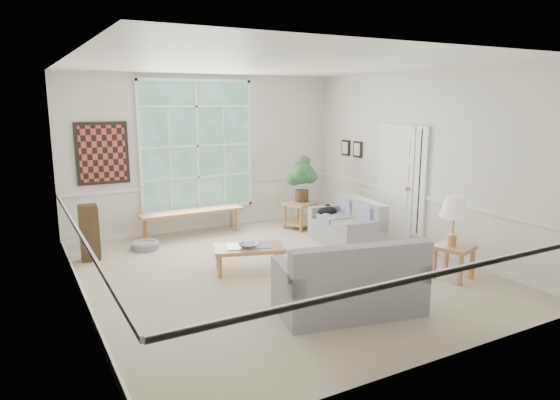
# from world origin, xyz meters

# --- Properties ---
(floor) EXTENTS (5.50, 6.00, 0.01)m
(floor) POSITION_xyz_m (0.00, 0.00, -0.01)
(floor) COLOR #AFA28E
(floor) RESTS_ON ground
(ceiling) EXTENTS (5.50, 6.00, 0.02)m
(ceiling) POSITION_xyz_m (0.00, 0.00, 3.00)
(ceiling) COLOR white
(ceiling) RESTS_ON ground
(wall_back) EXTENTS (5.50, 0.02, 3.00)m
(wall_back) POSITION_xyz_m (0.00, 3.00, 1.50)
(wall_back) COLOR silver
(wall_back) RESTS_ON ground
(wall_front) EXTENTS (5.50, 0.02, 3.00)m
(wall_front) POSITION_xyz_m (0.00, -3.00, 1.50)
(wall_front) COLOR silver
(wall_front) RESTS_ON ground
(wall_left) EXTENTS (0.02, 6.00, 3.00)m
(wall_left) POSITION_xyz_m (-2.75, 0.00, 1.50)
(wall_left) COLOR silver
(wall_left) RESTS_ON ground
(wall_right) EXTENTS (0.02, 6.00, 3.00)m
(wall_right) POSITION_xyz_m (2.75, 0.00, 1.50)
(wall_right) COLOR silver
(wall_right) RESTS_ON ground
(window_back) EXTENTS (2.30, 0.08, 2.40)m
(window_back) POSITION_xyz_m (-0.20, 2.96, 1.65)
(window_back) COLOR white
(window_back) RESTS_ON wall_back
(entry_door) EXTENTS (0.08, 0.90, 2.10)m
(entry_door) POSITION_xyz_m (2.71, 0.60, 1.05)
(entry_door) COLOR white
(entry_door) RESTS_ON floor
(door_sidelight) EXTENTS (0.08, 0.26, 1.90)m
(door_sidelight) POSITION_xyz_m (2.71, -0.03, 1.15)
(door_sidelight) COLOR white
(door_sidelight) RESTS_ON wall_right
(wall_art) EXTENTS (0.90, 0.06, 1.10)m
(wall_art) POSITION_xyz_m (-1.95, 2.95, 1.60)
(wall_art) COLOR maroon
(wall_art) RESTS_ON wall_back
(wall_frame_near) EXTENTS (0.04, 0.26, 0.32)m
(wall_frame_near) POSITION_xyz_m (2.71, 1.75, 1.55)
(wall_frame_near) COLOR black
(wall_frame_near) RESTS_ON wall_right
(wall_frame_far) EXTENTS (0.04, 0.26, 0.32)m
(wall_frame_far) POSITION_xyz_m (2.71, 2.15, 1.55)
(wall_frame_far) COLOR black
(wall_frame_far) RESTS_ON wall_right
(loveseat_right) EXTENTS (0.97, 1.59, 0.82)m
(loveseat_right) POSITION_xyz_m (1.70, 0.71, 0.41)
(loveseat_right) COLOR gray
(loveseat_right) RESTS_ON floor
(loveseat_front) EXTENTS (1.86, 1.23, 0.92)m
(loveseat_front) POSITION_xyz_m (0.04, -1.62, 0.46)
(loveseat_front) COLOR gray
(loveseat_front) RESTS_ON floor
(coffee_table) EXTENTS (1.15, 0.85, 0.38)m
(coffee_table) POSITION_xyz_m (-0.40, 0.25, 0.19)
(coffee_table) COLOR #AE7A46
(coffee_table) RESTS_ON floor
(pewter_bowl) EXTENTS (0.47, 0.47, 0.08)m
(pewter_bowl) POSITION_xyz_m (-0.44, 0.20, 0.43)
(pewter_bowl) COLOR #99999E
(pewter_bowl) RESTS_ON coffee_table
(window_bench) EXTENTS (1.97, 0.40, 0.46)m
(window_bench) POSITION_xyz_m (-0.46, 2.65, 0.23)
(window_bench) COLOR #AE7A46
(window_bench) RESTS_ON floor
(end_table) EXTENTS (0.68, 0.68, 0.53)m
(end_table) POSITION_xyz_m (1.57, 2.06, 0.27)
(end_table) COLOR #AE7A46
(end_table) RESTS_ON floor
(houseplant) EXTENTS (0.75, 0.75, 0.92)m
(houseplant) POSITION_xyz_m (1.65, 2.12, 0.99)
(houseplant) COLOR #2B5B2F
(houseplant) RESTS_ON end_table
(side_table) EXTENTS (0.61, 0.61, 0.49)m
(side_table) POSITION_xyz_m (2.03, -1.44, 0.25)
(side_table) COLOR #AE7A46
(side_table) RESTS_ON floor
(table_lamp) EXTENTS (0.43, 0.43, 0.71)m
(table_lamp) POSITION_xyz_m (1.99, -1.43, 0.85)
(table_lamp) COLOR white
(table_lamp) RESTS_ON side_table
(pet_bed) EXTENTS (0.53, 0.53, 0.14)m
(pet_bed) POSITION_xyz_m (-1.49, 2.13, 0.07)
(pet_bed) COLOR gray
(pet_bed) RESTS_ON floor
(floor_speaker) EXTENTS (0.29, 0.23, 0.91)m
(floor_speaker) POSITION_xyz_m (-2.40, 1.94, 0.45)
(floor_speaker) COLOR #362716
(floor_speaker) RESTS_ON floor
(cat) EXTENTS (0.43, 0.35, 0.18)m
(cat) POSITION_xyz_m (1.68, 1.25, 0.51)
(cat) COLOR black
(cat) RESTS_ON loveseat_right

